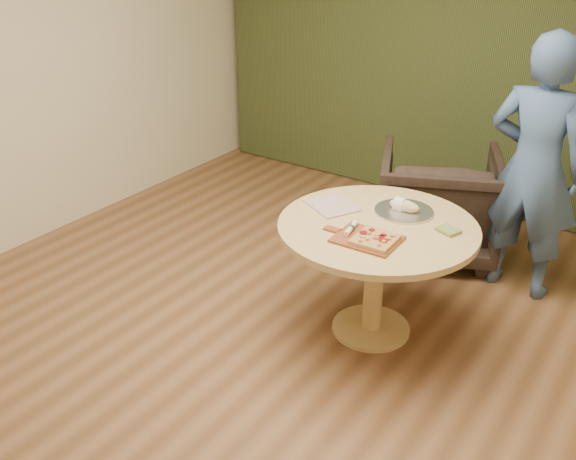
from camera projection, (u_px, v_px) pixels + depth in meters
The scene contains 12 objects.
room_shell at pixel (259, 138), 3.12m from camera, with size 5.04×6.04×2.84m.
curtain at pixel (470, 44), 5.26m from camera, with size 4.80×0.14×2.78m, color #2B3518.
pedestal_table at pixel (377, 245), 3.81m from camera, with size 1.18×1.18×0.75m.
pizza_paddle at pixel (365, 239), 3.56m from camera, with size 0.45×0.29×0.01m.
flatbread_pizza at pixel (375, 240), 3.51m from camera, with size 0.23×0.23×0.04m.
cutlery_roll at pixel (351, 228), 3.63m from camera, with size 0.06×0.20×0.03m.
newspaper at pixel (332, 206), 3.97m from camera, with size 0.30×0.25×0.01m, color silver.
serving_tray at pixel (404, 211), 3.89m from camera, with size 0.36×0.36×0.02m.
bread_roll at pixel (403, 205), 3.87m from camera, with size 0.19×0.09×0.09m.
green_packet at pixel (448, 230), 3.65m from camera, with size 0.12×0.10×0.02m, color #5F682E.
armchair at pixel (438, 198), 4.83m from camera, with size 0.86×0.81×0.89m, color black.
person_standing at pixel (534, 169), 4.16m from camera, with size 0.65×0.43×1.77m, color #3C5986.
Camera 1 is at (1.80, -2.39, 2.41)m, focal length 40.00 mm.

